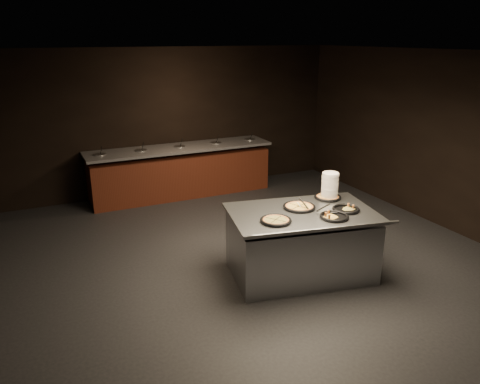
{
  "coord_description": "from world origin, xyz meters",
  "views": [
    {
      "loc": [
        -2.78,
        -5.16,
        3.1
      ],
      "look_at": [
        -0.21,
        0.3,
        1.08
      ],
      "focal_mm": 35.0,
      "sensor_mm": 36.0,
      "label": 1
    }
  ],
  "objects": [
    {
      "name": "pan_veggie_slices",
      "position": [
        0.94,
        -0.53,
        0.93
      ],
      "size": [
        0.36,
        0.36,
        0.04
      ],
      "rotation": [
        0.0,
        0.0,
        -0.15
      ],
      "color": "black",
      "rests_on": "serving_counter"
    },
    {
      "name": "plate_stack",
      "position": [
        1.03,
        -0.03,
        1.1
      ],
      "size": [
        0.23,
        0.23,
        0.37
      ],
      "primitive_type": "cylinder",
      "color": "white",
      "rests_on": "serving_counter"
    },
    {
      "name": "server_left",
      "position": [
        0.44,
        -0.23,
        0.98
      ],
      "size": [
        0.12,
        0.29,
        0.14
      ],
      "rotation": [
        0.0,
        0.0,
        1.83
      ],
      "color": "#B2B5B9",
      "rests_on": "serving_counter"
    },
    {
      "name": "server_right",
      "position": [
        0.64,
        -0.52,
        0.98
      ],
      "size": [
        0.29,
        0.12,
        0.14
      ],
      "rotation": [
        0.0,
        0.0,
        -0.25
      ],
      "color": "#B2B5B9",
      "rests_on": "serving_counter"
    },
    {
      "name": "salad_bar",
      "position": [
        0.0,
        3.56,
        0.44
      ],
      "size": [
        3.7,
        0.83,
        1.18
      ],
      "color": "#4D1E12",
      "rests_on": "ground"
    },
    {
      "name": "pan_cheese_slices_b",
      "position": [
        0.65,
        -0.68,
        0.93
      ],
      "size": [
        0.37,
        0.37,
        0.04
      ],
      "rotation": [
        0.0,
        0.0,
        1.78
      ],
      "color": "black",
      "rests_on": "serving_counter"
    },
    {
      "name": "pan_cheese_slices_a",
      "position": [
        1.01,
        -0.02,
        0.93
      ],
      "size": [
        0.38,
        0.38,
        0.04
      ],
      "rotation": [
        0.0,
        0.0,
        0.72
      ],
      "color": "black",
      "rests_on": "serving_counter"
    },
    {
      "name": "pan_veggie_whole",
      "position": [
        -0.09,
        -0.48,
        0.93
      ],
      "size": [
        0.39,
        0.39,
        0.04
      ],
      "rotation": [
        0.0,
        0.0,
        0.58
      ],
      "color": "black",
      "rests_on": "serving_counter"
    },
    {
      "name": "pan_cheese_whole",
      "position": [
        0.43,
        -0.19,
        0.93
      ],
      "size": [
        0.44,
        0.44,
        0.04
      ],
      "rotation": [
        0.0,
        0.0,
        0.37
      ],
      "color": "black",
      "rests_on": "serving_counter"
    },
    {
      "name": "room",
      "position": [
        0.0,
        0.0,
        1.45
      ],
      "size": [
        7.02,
        8.02,
        2.92
      ],
      "color": "black",
      "rests_on": "ground"
    },
    {
      "name": "serving_counter",
      "position": [
        0.39,
        -0.32,
        0.43
      ],
      "size": [
        2.09,
        1.57,
        0.91
      ],
      "rotation": [
        0.0,
        0.0,
        -0.19
      ],
      "color": "#B2B5B9",
      "rests_on": "ground"
    }
  ]
}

